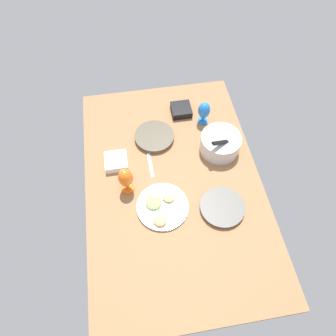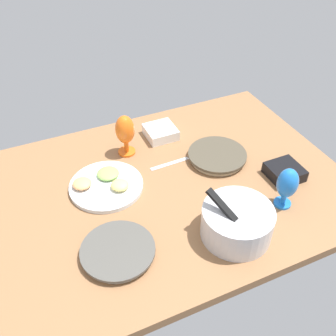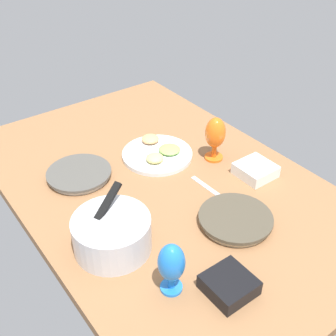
% 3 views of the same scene
% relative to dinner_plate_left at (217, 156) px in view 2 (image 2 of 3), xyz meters
% --- Properties ---
extents(ground_plane, '(1.60, 1.04, 0.04)m').
position_rel_dinner_plate_left_xyz_m(ground_plane, '(0.34, 0.07, -0.04)').
color(ground_plane, '#8C603D').
extents(dinner_plate_left, '(0.25, 0.25, 0.03)m').
position_rel_dinner_plate_left_xyz_m(dinner_plate_left, '(0.00, 0.00, 0.00)').
color(dinner_plate_left, beige).
rests_on(dinner_plate_left, ground_plane).
extents(dinner_plate_right, '(0.25, 0.25, 0.03)m').
position_rel_dinner_plate_left_xyz_m(dinner_plate_right, '(0.56, 0.31, -0.00)').
color(dinner_plate_right, silver).
rests_on(dinner_plate_right, ground_plane).
extents(mixing_bowl, '(0.25, 0.25, 0.18)m').
position_rel_dinner_plate_left_xyz_m(mixing_bowl, '(0.15, 0.39, 0.05)').
color(mixing_bowl, silver).
rests_on(mixing_bowl, ground_plane).
extents(fruit_platter, '(0.29, 0.29, 0.05)m').
position_rel_dinner_plate_left_xyz_m(fruit_platter, '(0.50, -0.03, -0.00)').
color(fruit_platter, silver).
rests_on(fruit_platter, ground_plane).
extents(hurricane_glass_orange, '(0.08, 0.08, 0.19)m').
position_rel_dinner_plate_left_xyz_m(hurricane_glass_orange, '(0.34, -0.21, 0.10)').
color(hurricane_glass_orange, orange).
rests_on(hurricane_glass_orange, ground_plane).
extents(hurricane_glass_blue, '(0.08, 0.08, 0.17)m').
position_rel_dinner_plate_left_xyz_m(hurricane_glass_blue, '(-0.09, 0.34, 0.09)').
color(hurricane_glass_blue, blue).
rests_on(hurricane_glass_blue, ground_plane).
extents(square_bowl_black, '(0.13, 0.13, 0.05)m').
position_rel_dinner_plate_left_xyz_m(square_bowl_black, '(-0.20, 0.21, 0.01)').
color(square_bowl_black, black).
rests_on(square_bowl_black, ground_plane).
extents(square_bowl_white, '(0.14, 0.14, 0.05)m').
position_rel_dinner_plate_left_xyz_m(square_bowl_white, '(0.16, -0.26, 0.01)').
color(square_bowl_white, white).
rests_on(square_bowl_white, ground_plane).
extents(fork_by_left_plate, '(0.18, 0.02, 0.01)m').
position_rel_dinner_plate_left_xyz_m(fork_by_left_plate, '(0.20, -0.05, -0.01)').
color(fork_by_left_plate, silver).
rests_on(fork_by_left_plate, ground_plane).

